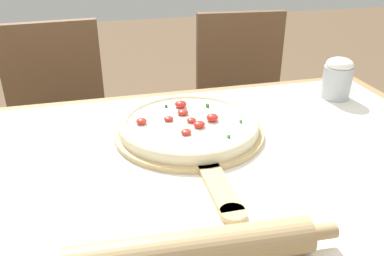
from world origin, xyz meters
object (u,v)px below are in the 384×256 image
(pizza_peel, at_px, (191,135))
(chair_left, at_px, (60,121))
(pizza, at_px, (189,124))
(chair_right, at_px, (243,102))
(rolling_pin, at_px, (192,250))
(flour_cup, at_px, (338,78))

(pizza_peel, xyz_separation_m, chair_left, (-0.36, 0.69, -0.24))
(pizza, height_order, chair_right, chair_right)
(pizza, relative_size, rolling_pin, 0.73)
(chair_right, bearing_deg, pizza, -115.86)
(rolling_pin, xyz_separation_m, chair_right, (0.50, 1.09, -0.26))
(pizza_peel, xyz_separation_m, flour_cup, (0.48, 0.14, 0.06))
(pizza_peel, distance_m, pizza, 0.03)
(chair_left, xyz_separation_m, flour_cup, (0.84, -0.55, 0.30))
(pizza, xyz_separation_m, flour_cup, (0.48, 0.12, 0.04))
(pizza, relative_size, chair_right, 0.39)
(flour_cup, bearing_deg, pizza, -165.76)
(pizza_peel, height_order, chair_right, chair_right)
(pizza_peel, bearing_deg, chair_left, 117.85)
(chair_right, xyz_separation_m, flour_cup, (0.07, -0.55, 0.30))
(pizza, height_order, flour_cup, flour_cup)
(rolling_pin, height_order, chair_right, chair_right)
(chair_right, relative_size, flour_cup, 7.16)
(chair_left, distance_m, chair_right, 0.77)
(pizza, xyz_separation_m, chair_right, (0.41, 0.67, -0.26))
(rolling_pin, bearing_deg, chair_left, 103.74)
(chair_left, height_order, chair_right, same)
(pizza_peel, xyz_separation_m, rolling_pin, (-0.10, -0.40, 0.02))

